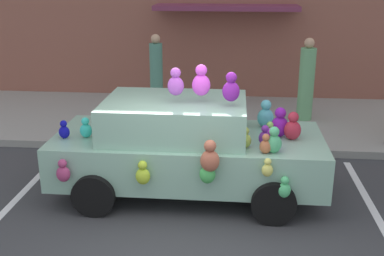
{
  "coord_description": "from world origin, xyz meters",
  "views": [
    {
      "loc": [
        0.63,
        -5.69,
        3.44
      ],
      "look_at": [
        -0.08,
        1.89,
        0.9
      ],
      "focal_mm": 44.4,
      "sensor_mm": 36.0,
      "label": 1
    }
  ],
  "objects": [
    {
      "name": "parking_stripe_front",
      "position": [
        2.76,
        1.0,
        0.0
      ],
      "size": [
        0.12,
        3.6,
        0.01
      ],
      "primitive_type": "cube",
      "color": "silver",
      "rests_on": "ground"
    },
    {
      "name": "plush_covered_car",
      "position": [
        -0.11,
        1.28,
        0.8
      ],
      "size": [
        4.19,
        2.09,
        2.12
      ],
      "color": "#88B59D",
      "rests_on": "ground"
    },
    {
      "name": "ground_plane",
      "position": [
        0.0,
        0.0,
        0.0
      ],
      "size": [
        60.0,
        60.0,
        0.0
      ],
      "primitive_type": "plane",
      "color": "#38383A"
    },
    {
      "name": "pedestrian_near_shopfront",
      "position": [
        2.23,
        5.03,
        1.02
      ],
      "size": [
        0.35,
        0.35,
        1.87
      ],
      "color": "#6AAB73",
      "rests_on": "sidewalk"
    },
    {
      "name": "teddy_bear_on_sidewalk",
      "position": [
        0.46,
        3.77,
        0.5
      ],
      "size": [
        0.39,
        0.33,
        0.75
      ],
      "color": "pink",
      "rests_on": "sidewalk"
    },
    {
      "name": "sidewalk",
      "position": [
        0.0,
        5.0,
        0.07
      ],
      "size": [
        24.0,
        4.0,
        0.15
      ],
      "primitive_type": "cube",
      "color": "gray",
      "rests_on": "ground"
    },
    {
      "name": "pedestrian_walking_past",
      "position": [
        -1.27,
        5.4,
        1.03
      ],
      "size": [
        0.31,
        0.31,
        1.86
      ],
      "color": "#4D8671",
      "rests_on": "sidewalk"
    },
    {
      "name": "parking_stripe_rear",
      "position": [
        -2.76,
        1.0,
        0.0
      ],
      "size": [
        0.12,
        3.6,
        0.01
      ],
      "primitive_type": "cube",
      "color": "silver",
      "rests_on": "ground"
    }
  ]
}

